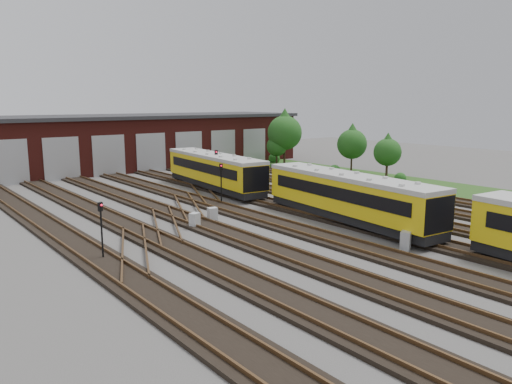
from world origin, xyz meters
TOP-DOWN VIEW (x-y plane):
  - ground at (0.00, 0.00)m, footprint 120.00×120.00m
  - track_network at (-0.17, 0.59)m, footprint 30.40×70.00m
  - maintenance_shed at (-0.01, 39.97)m, footprint 51.00×12.50m
  - grass_verge at (19.00, 10.00)m, footprint 8.00×55.00m
  - metro_train at (2.00, 3.43)m, footprint 4.06×46.53m
  - signal_mast_0 at (-13.76, 5.87)m, footprint 0.26×0.25m
  - signal_mast_1 at (1.99, 19.05)m, footprint 0.32×0.31m
  - signal_mast_2 at (1.81, 17.38)m, footprint 0.26×0.25m
  - signal_mast_3 at (-1.24, 13.54)m, footprint 0.29×0.28m
  - relay_cabinet_0 at (-6.66, 8.60)m, footprint 0.75×0.70m
  - relay_cabinet_1 at (-4.88, 9.25)m, footprint 0.69×0.61m
  - relay_cabinet_2 at (-0.06, -2.55)m, footprint 0.77×0.72m
  - relay_cabinet_3 at (4.76, 17.06)m, footprint 0.75×0.66m
  - relay_cabinet_4 at (5.74, 8.04)m, footprint 0.71×0.61m
  - tree_0 at (19.03, 29.11)m, footprint 4.32×4.32m
  - tree_1 at (18.17, 29.61)m, footprint 2.57×2.57m
  - tree_2 at (20.95, 19.69)m, footprint 3.37×3.37m
  - tree_3 at (20.38, 14.33)m, footprint 2.89×2.89m
  - bush_0 at (18.96, 11.56)m, footprint 1.19×1.19m
  - bush_1 at (18.29, 19.77)m, footprint 1.20×1.20m
  - bush_2 at (19.79, 32.00)m, footprint 1.50×1.50m

SIDE VIEW (x-z plane):
  - ground at x=0.00m, z-range 0.00..0.00m
  - grass_verge at x=19.00m, z-range 0.00..0.05m
  - track_network at x=-0.17m, z-range -0.06..0.27m
  - relay_cabinet_1 at x=-4.88m, z-range 0.00..1.00m
  - relay_cabinet_0 at x=-6.66m, z-range 0.00..1.00m
  - relay_cabinet_2 at x=-0.06m, z-range 0.00..1.03m
  - relay_cabinet_4 at x=5.74m, z-range 0.00..1.09m
  - relay_cabinet_3 at x=4.76m, z-range 0.00..1.13m
  - bush_0 at x=18.96m, z-range 0.00..1.19m
  - bush_1 at x=18.29m, z-range 0.00..1.20m
  - bush_2 at x=19.79m, z-range 0.00..1.50m
  - metro_train at x=2.00m, z-range 0.37..3.33m
  - signal_mast_2 at x=1.81m, z-range 0.41..3.45m
  - signal_mast_0 at x=-13.76m, z-range 0.41..3.45m
  - signal_mast_3 at x=-1.24m, z-range 0.45..3.71m
  - signal_mast_1 at x=1.99m, z-range 0.50..4.19m
  - tree_1 at x=18.17m, z-range 0.60..4.86m
  - tree_3 at x=20.38m, z-range 0.68..5.47m
  - maintenance_shed at x=-0.01m, z-range 0.03..6.38m
  - tree_2 at x=20.95m, z-range 0.80..6.39m
  - tree_0 at x=19.03m, z-range 1.02..8.18m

